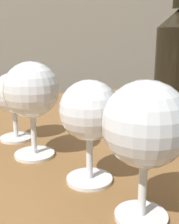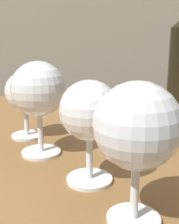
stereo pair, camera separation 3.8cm
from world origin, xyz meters
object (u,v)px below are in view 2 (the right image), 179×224
object	(u,v)px
wine_glass_cabernet	(90,113)
wine_glass_empty	(39,91)
wine_glass_amber	(137,129)
wine_glass_merlot	(25,94)

from	to	relation	value
wine_glass_cabernet	wine_glass_empty	size ratio (longest dim) A/B	0.90
wine_glass_amber	wine_glass_empty	distance (m)	0.23
wine_glass_empty	wine_glass_merlot	bearing A→B (deg)	101.68
wine_glass_cabernet	wine_glass_empty	xyz separation A→B (m)	(-0.05, 0.11, 0.01)
wine_glass_cabernet	wine_glass_merlot	distance (m)	0.22
wine_glass_amber	wine_glass_cabernet	bearing A→B (deg)	103.12
wine_glass_cabernet	wine_glass_merlot	xyz separation A→B (m)	(-0.07, 0.20, -0.01)
wine_glass_cabernet	wine_glass_amber	bearing A→B (deg)	-76.88
wine_glass_amber	wine_glass_merlot	xyz separation A→B (m)	(-0.10, 0.30, -0.02)
wine_glass_amber	wine_glass_cabernet	xyz separation A→B (m)	(-0.02, 0.10, -0.01)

